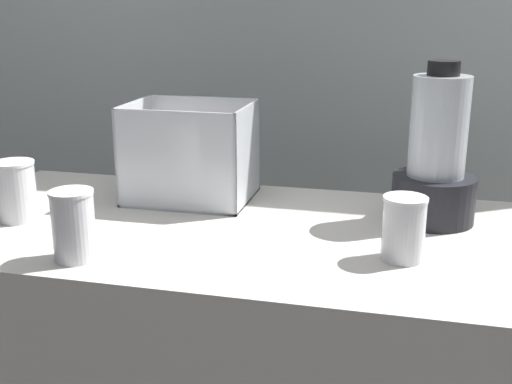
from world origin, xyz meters
TOP-DOWN VIEW (x-y plane):
  - back_wall_unit at (-0.00, 0.77)m, footprint 2.60×0.24m
  - carrot_display_bin at (-0.20, 0.17)m, footprint 0.28×0.22m
  - blender_pitcher at (0.36, 0.14)m, footprint 0.18×0.18m
  - juice_cup_orange_far_left at (-0.51, -0.07)m, footprint 0.09×0.09m
  - juice_cup_mango_left at (-0.28, -0.23)m, footprint 0.08×0.08m
  - juice_cup_mango_middle at (0.30, -0.09)m, footprint 0.08×0.08m

SIDE VIEW (x-z plane):
  - juice_cup_mango_middle at x=0.30m, z-range 0.89..1.01m
  - juice_cup_orange_far_left at x=-0.51m, z-range 0.89..1.02m
  - juice_cup_mango_left at x=-0.28m, z-range 0.89..1.02m
  - carrot_display_bin at x=-0.20m, z-range 0.86..1.09m
  - blender_pitcher at x=0.36m, z-range 0.86..1.20m
  - back_wall_unit at x=0.00m, z-range 0.02..2.52m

